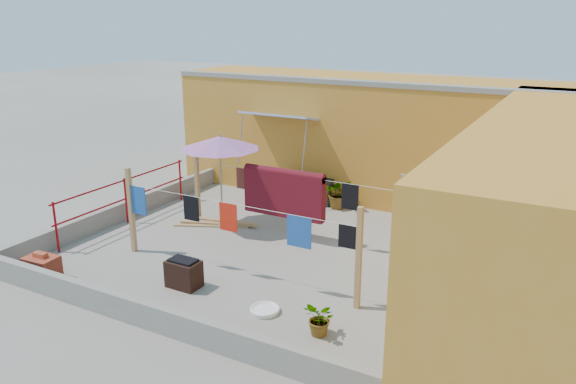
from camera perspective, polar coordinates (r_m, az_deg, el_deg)
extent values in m
plane|color=#9E998E|center=(11.87, -1.73, -5.95)|extent=(80.00, 80.00, 0.00)
cube|color=#C47D2B|center=(15.28, 8.85, 5.47)|extent=(11.00, 2.40, 3.20)
cube|color=gray|center=(14.06, 7.64, 10.91)|extent=(11.00, 0.35, 0.12)
cube|color=#2D51B2|center=(14.64, -0.97, 7.75)|extent=(2.00, 0.79, 0.22)
cylinder|color=gray|center=(14.94, -4.85, 5.35)|extent=(0.03, 0.30, 1.28)
cylinder|color=gray|center=(14.00, 1.68, 4.59)|extent=(0.03, 0.30, 1.28)
cube|color=#C47D2B|center=(9.89, 25.18, -2.61)|extent=(2.40, 9.00, 3.20)
cube|color=gray|center=(9.20, -13.37, -12.30)|extent=(8.30, 0.16, 0.44)
cube|color=gray|center=(14.17, -16.13, -1.75)|extent=(0.16, 7.30, 0.44)
cylinder|color=maroon|center=(12.54, -22.50, -3.33)|extent=(0.05, 0.05, 1.10)
cylinder|color=maroon|center=(13.78, -16.13, -0.85)|extent=(0.05, 0.05, 1.10)
cylinder|color=maroon|center=(15.19, -10.89, 1.21)|extent=(0.05, 0.05, 1.10)
cylinder|color=maroon|center=(13.64, -16.31, 1.15)|extent=(0.04, 4.20, 0.04)
cylinder|color=maroon|center=(13.77, -16.15, -0.65)|extent=(0.04, 4.20, 0.04)
cube|color=tan|center=(11.96, -15.64, -1.82)|extent=(0.09, 0.09, 1.80)
cube|color=tan|center=(9.35, 7.19, -6.74)|extent=(0.09, 0.09, 1.80)
cube|color=tan|center=(11.29, 11.35, -2.64)|extent=(0.09, 0.09, 1.80)
cube|color=tan|center=(13.53, -9.21, 0.84)|extent=(0.09, 0.09, 1.80)
cylinder|color=silver|center=(10.25, -5.76, -1.19)|extent=(5.00, 0.01, 0.01)
cylinder|color=silver|center=(12.04, 0.13, 1.73)|extent=(5.00, 0.01, 0.01)
cube|color=#530D17|center=(12.23, -0.40, -0.22)|extent=(1.92, 0.22, 1.00)
cube|color=black|center=(11.54, 6.31, -0.49)|extent=(0.36, 0.02, 0.54)
cube|color=#5D2820|center=(12.68, -4.43, 1.34)|extent=(0.43, 0.02, 0.49)
cube|color=#1E4EA5|center=(11.74, -15.04, -0.81)|extent=(0.42, 0.02, 0.59)
cube|color=black|center=(10.86, -9.81, -1.65)|extent=(0.35, 0.02, 0.49)
cube|color=red|center=(10.39, -6.09, -2.55)|extent=(0.38, 0.02, 0.55)
cube|color=#1E4EA5|center=(9.67, 1.13, -4.06)|extent=(0.47, 0.02, 0.57)
cube|color=black|center=(9.28, 6.13, -4.54)|extent=(0.34, 0.02, 0.40)
cylinder|color=gray|center=(13.36, -6.65, -3.21)|extent=(0.33, 0.33, 0.05)
cylinder|color=gray|center=(13.04, -6.81, 0.99)|extent=(0.04, 0.04, 2.09)
cone|color=#BA64AA|center=(12.81, -6.96, 5.01)|extent=(1.97, 1.97, 0.29)
cylinder|color=gray|center=(12.77, -6.98, 5.73)|extent=(0.04, 0.04, 0.09)
cube|color=black|center=(14.66, 1.93, 1.29)|extent=(1.58, 1.17, 0.05)
cube|color=black|center=(14.56, -0.62, -0.16)|extent=(0.05, 0.05, 0.62)
cube|color=black|center=(15.10, -0.31, 0.48)|extent=(0.05, 0.05, 0.62)
cube|color=black|center=(14.44, 4.25, -0.36)|extent=(0.05, 0.05, 0.62)
cube|color=black|center=(14.98, 4.40, 0.29)|extent=(0.05, 0.05, 0.62)
cube|color=#B33F29|center=(11.53, -23.72, -7.06)|extent=(0.63, 0.48, 0.44)
cube|color=#AF3E29|center=(11.43, -23.87, -5.86)|extent=(0.28, 0.15, 0.09)
cube|color=tan|center=(13.28, -7.83, -3.43)|extent=(1.66, 0.85, 0.04)
cube|color=tan|center=(13.31, -7.25, -3.17)|extent=(1.71, 0.71, 0.04)
cube|color=tan|center=(13.35, -6.68, -2.91)|extent=(1.76, 0.48, 0.04)
cube|color=black|center=(10.43, -10.54, -8.18)|extent=(0.60, 0.41, 0.50)
cube|color=black|center=(10.32, -10.62, -6.83)|extent=(0.50, 0.30, 0.04)
cylinder|color=white|center=(9.54, -2.36, -11.94)|extent=(0.47, 0.47, 0.06)
torus|color=white|center=(9.52, -2.36, -11.78)|extent=(0.50, 0.50, 0.05)
cylinder|color=white|center=(11.68, 17.41, -6.36)|extent=(0.23, 0.23, 0.31)
cylinder|color=white|center=(11.61, 17.49, -5.56)|extent=(0.06, 0.06, 0.05)
cylinder|color=white|center=(11.18, 12.82, -7.16)|extent=(0.20, 0.20, 0.27)
cylinder|color=white|center=(11.12, 12.88, -6.43)|extent=(0.05, 0.05, 0.05)
torus|color=#176B1E|center=(13.40, 14.50, -3.65)|extent=(0.49, 0.49, 0.03)
torus|color=#176B1E|center=(13.39, 14.51, -3.50)|extent=(0.41, 0.41, 0.03)
imported|color=#1D5919|center=(14.36, 5.21, -0.12)|extent=(0.92, 0.88, 0.80)
imported|color=#1D5919|center=(13.11, 13.54, -2.44)|extent=(0.43, 0.43, 0.72)
imported|color=#1D5919|center=(12.30, 18.29, -3.83)|extent=(0.55, 0.49, 0.87)
imported|color=#1D5919|center=(11.03, 16.04, -6.34)|extent=(0.55, 0.55, 0.78)
imported|color=#1D5919|center=(8.81, 3.32, -12.76)|extent=(0.67, 0.65, 0.56)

